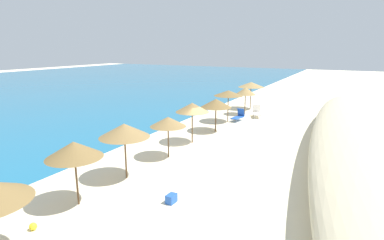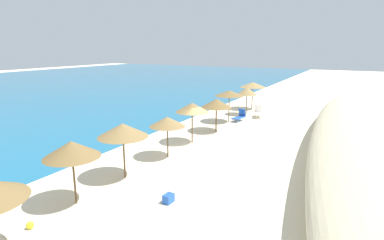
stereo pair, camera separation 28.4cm
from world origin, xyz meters
name	(u,v)px [view 2 (the right image)]	position (x,y,z in m)	size (l,w,h in m)	color
ground_plane	(207,149)	(0.00, 0.00, 0.00)	(160.00, 160.00, 0.00)	beige
dune_ridge	(368,149)	(0.82, -8.95, 1.14)	(36.79, 5.78, 2.29)	beige
beach_umbrella_2	(72,149)	(-9.14, 1.67, 2.38)	(2.28, 2.28, 2.72)	brown
beach_umbrella_3	(123,130)	(-6.07, 1.65, 2.45)	(2.48, 2.48, 2.80)	brown
beach_umbrella_4	(167,122)	(-2.54, 1.38, 2.17)	(2.11, 2.11, 2.46)	brown
beach_umbrella_5	(192,108)	(0.70, 1.49, 2.45)	(2.25, 2.25, 2.76)	brown
beach_umbrella_6	(216,103)	(4.14, 1.26, 2.22)	(2.38, 2.38, 2.56)	brown
beach_umbrella_7	(229,93)	(7.55, 1.58, 2.53)	(2.47, 2.47, 2.77)	brown
beach_umbrella_8	(247,91)	(11.15, 1.23, 2.30)	(1.94, 1.94, 2.65)	brown
beach_umbrella_9	(253,85)	(14.12, 1.62, 2.58)	(2.68, 2.68, 2.85)	brown
lounge_chair_0	(258,112)	(10.65, -0.11, 0.46)	(1.64, 1.18, 1.11)	white
lounge_chair_1	(239,116)	(8.38, 0.90, 0.43)	(1.58, 0.85, 1.04)	blue
beach_ball	(30,225)	(-11.27, 1.65, 0.14)	(0.27, 0.27, 0.27)	yellow
cooler_box	(168,198)	(-7.24, -1.69, 0.19)	(0.47, 0.33, 0.37)	blue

